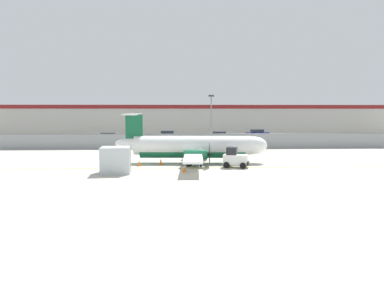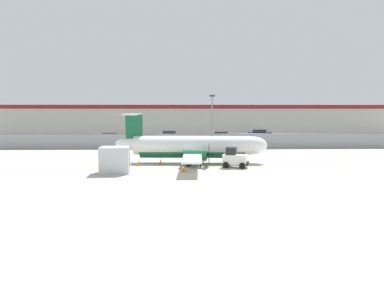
% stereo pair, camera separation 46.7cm
% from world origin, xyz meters
% --- Properties ---
extents(ground_plane, '(140.00, 140.00, 0.01)m').
position_xyz_m(ground_plane, '(0.00, 2.00, 0.00)').
color(ground_plane, '#B7B2A3').
extents(perimeter_fence, '(98.00, 0.10, 2.10)m').
position_xyz_m(perimeter_fence, '(0.00, 18.00, 1.12)').
color(perimeter_fence, gray).
rests_on(perimeter_fence, ground).
extents(parking_lot_strip, '(98.00, 17.00, 0.12)m').
position_xyz_m(parking_lot_strip, '(0.00, 29.50, 0.06)').
color(parking_lot_strip, '#38383A').
rests_on(parking_lot_strip, ground).
extents(background_building, '(91.00, 8.10, 6.50)m').
position_xyz_m(background_building, '(0.00, 47.99, 3.26)').
color(background_building, beige).
rests_on(background_building, ground).
extents(commuter_airplane, '(15.25, 16.06, 4.92)m').
position_xyz_m(commuter_airplane, '(0.06, 5.12, 1.60)').
color(commuter_airplane, white).
rests_on(commuter_airplane, ground).
extents(baggage_tug, '(2.55, 1.93, 1.88)m').
position_xyz_m(baggage_tug, '(3.58, 2.19, 0.86)').
color(baggage_tug, silver).
rests_on(baggage_tug, ground).
extents(ground_crew_worker, '(0.38, 0.55, 1.70)m').
position_xyz_m(ground_crew_worker, '(0.48, 2.63, 0.95)').
color(ground_crew_worker, '#191E4C').
rests_on(ground_crew_worker, ground).
extents(cargo_container, '(2.55, 2.19, 2.20)m').
position_xyz_m(cargo_container, '(-6.86, -0.30, 1.10)').
color(cargo_container, '#B7BCC1').
rests_on(cargo_container, ground).
extents(traffic_cone_near_left, '(0.36, 0.36, 0.64)m').
position_xyz_m(traffic_cone_near_left, '(-3.33, 3.99, 0.31)').
color(traffic_cone_near_left, orange).
rests_on(traffic_cone_near_left, ground).
extents(traffic_cone_near_right, '(0.36, 0.36, 0.64)m').
position_xyz_m(traffic_cone_near_right, '(-5.32, 3.33, 0.31)').
color(traffic_cone_near_right, orange).
rests_on(traffic_cone_near_right, ground).
extents(traffic_cone_far_left, '(0.36, 0.36, 0.64)m').
position_xyz_m(traffic_cone_far_left, '(-1.13, -0.04, 0.31)').
color(traffic_cone_far_left, orange).
rests_on(traffic_cone_far_left, ground).
extents(traffic_cone_far_right, '(0.36, 0.36, 0.64)m').
position_xyz_m(traffic_cone_far_right, '(-6.67, 4.55, 0.31)').
color(traffic_cone_far_right, orange).
rests_on(traffic_cone_far_right, ground).
extents(parked_car_0, '(4.27, 2.14, 1.58)m').
position_xyz_m(parked_car_0, '(-12.89, 26.78, 0.89)').
color(parked_car_0, '#19662D').
rests_on(parked_car_0, parking_lot_strip).
extents(parked_car_1, '(4.32, 2.26, 1.58)m').
position_xyz_m(parked_car_1, '(-3.43, 31.84, 0.89)').
color(parked_car_1, silver).
rests_on(parked_car_1, parking_lot_strip).
extents(parked_car_2, '(4.22, 2.04, 1.58)m').
position_xyz_m(parked_car_2, '(5.26, 29.62, 0.89)').
color(parked_car_2, black).
rests_on(parked_car_2, parking_lot_strip).
extents(parked_car_3, '(4.32, 2.26, 1.58)m').
position_xyz_m(parked_car_3, '(13.56, 35.96, 0.89)').
color(parked_car_3, navy).
rests_on(parked_car_3, parking_lot_strip).
extents(apron_light_pole, '(0.70, 0.30, 7.27)m').
position_xyz_m(apron_light_pole, '(2.66, 15.74, 4.30)').
color(apron_light_pole, slate).
rests_on(apron_light_pole, ground).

